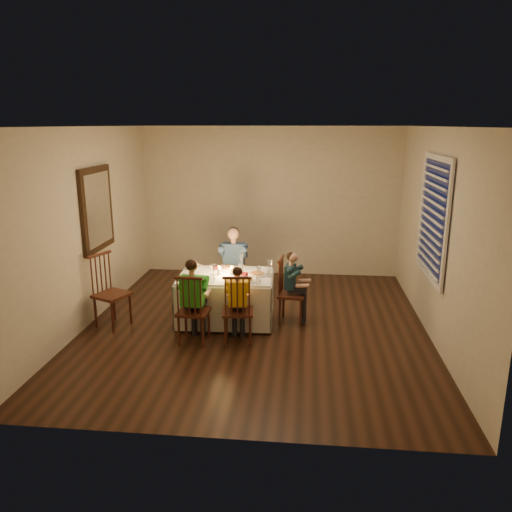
# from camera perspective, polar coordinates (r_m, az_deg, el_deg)

# --- Properties ---
(ground) EXTENTS (5.00, 5.00, 0.00)m
(ground) POSITION_cam_1_polar(r_m,az_deg,el_deg) (6.77, -0.07, -7.99)
(ground) COLOR black
(ground) RESTS_ON ground
(wall_left) EXTENTS (0.02, 5.00, 2.60)m
(wall_left) POSITION_cam_1_polar(r_m,az_deg,el_deg) (6.98, -18.80, 3.08)
(wall_left) COLOR beige
(wall_left) RESTS_ON ground
(wall_right) EXTENTS (0.02, 5.00, 2.60)m
(wall_right) POSITION_cam_1_polar(r_m,az_deg,el_deg) (6.54, 19.94, 2.24)
(wall_right) COLOR beige
(wall_right) RESTS_ON ground
(wall_back) EXTENTS (4.50, 0.02, 2.60)m
(wall_back) POSITION_cam_1_polar(r_m,az_deg,el_deg) (8.83, 1.63, 6.20)
(wall_back) COLOR beige
(wall_back) RESTS_ON ground
(ceiling) EXTENTS (5.00, 5.00, 0.00)m
(ceiling) POSITION_cam_1_polar(r_m,az_deg,el_deg) (6.24, -0.07, 14.59)
(ceiling) COLOR white
(ceiling) RESTS_ON wall_back
(dining_table) EXTENTS (1.31, 0.98, 0.63)m
(dining_table) POSITION_cam_1_polar(r_m,az_deg,el_deg) (6.79, -3.47, -3.71)
(dining_table) COLOR silver
(dining_table) RESTS_ON ground
(chair_adult) EXTENTS (0.38, 0.36, 0.90)m
(chair_adult) POSITION_cam_1_polar(r_m,az_deg,el_deg) (7.62, -2.52, -5.35)
(chair_adult) COLOR black
(chair_adult) RESTS_ON ground
(chair_near_left) EXTENTS (0.39, 0.38, 0.90)m
(chair_near_left) POSITION_cam_1_polar(r_m,az_deg,el_deg) (6.35, -7.03, -9.71)
(chair_near_left) COLOR black
(chair_near_left) RESTS_ON ground
(chair_near_right) EXTENTS (0.41, 0.39, 0.90)m
(chair_near_right) POSITION_cam_1_polar(r_m,az_deg,el_deg) (6.32, -2.05, -9.73)
(chair_near_right) COLOR black
(chair_near_right) RESTS_ON ground
(chair_end) EXTENTS (0.39, 0.41, 0.90)m
(chair_end) POSITION_cam_1_polar(r_m,az_deg,el_deg) (6.92, 4.08, -7.51)
(chair_end) COLOR black
(chair_end) RESTS_ON ground
(chair_extra) EXTENTS (0.52, 0.53, 0.99)m
(chair_extra) POSITION_cam_1_polar(r_m,az_deg,el_deg) (7.05, -15.89, -7.65)
(chair_extra) COLOR black
(chair_extra) RESTS_ON ground
(adult) EXTENTS (0.42, 0.39, 1.16)m
(adult) POSITION_cam_1_polar(r_m,az_deg,el_deg) (7.62, -2.52, -5.35)
(adult) COLOR navy
(adult) RESTS_ON ground
(child_green) EXTENTS (0.38, 0.35, 1.07)m
(child_green) POSITION_cam_1_polar(r_m,az_deg,el_deg) (6.35, -7.03, -9.71)
(child_green) COLOR green
(child_green) RESTS_ON ground
(child_yellow) EXTENTS (0.33, 0.31, 0.98)m
(child_yellow) POSITION_cam_1_polar(r_m,az_deg,el_deg) (6.32, -2.05, -9.73)
(child_yellow) COLOR yellow
(child_yellow) RESTS_ON ground
(child_teal) EXTENTS (0.31, 0.34, 0.99)m
(child_teal) POSITION_cam_1_polar(r_m,az_deg,el_deg) (6.92, 4.08, -7.51)
(child_teal) COLOR #1A3641
(child_teal) RESTS_ON ground
(setting_adult) EXTENTS (0.27, 0.27, 0.02)m
(setting_adult) POSITION_cam_1_polar(r_m,az_deg,el_deg) (7.00, -3.09, -1.41)
(setting_adult) COLOR white
(setting_adult) RESTS_ON dining_table
(setting_green) EXTENTS (0.27, 0.27, 0.02)m
(setting_green) POSITION_cam_1_polar(r_m,az_deg,el_deg) (6.55, -6.40, -2.64)
(setting_green) COLOR white
(setting_green) RESTS_ON dining_table
(setting_yellow) EXTENTS (0.27, 0.27, 0.02)m
(setting_yellow) POSITION_cam_1_polar(r_m,az_deg,el_deg) (6.43, -1.19, -2.87)
(setting_yellow) COLOR white
(setting_yellow) RESTS_ON dining_table
(setting_teal) EXTENTS (0.27, 0.27, 0.02)m
(setting_teal) POSITION_cam_1_polar(r_m,az_deg,el_deg) (6.71, 0.13, -2.11)
(setting_teal) COLOR white
(setting_teal) RESTS_ON dining_table
(candle_left) EXTENTS (0.06, 0.06, 0.10)m
(candle_left) POSITION_cam_1_polar(r_m,az_deg,el_deg) (6.72, -4.23, -1.75)
(candle_left) COLOR white
(candle_left) RESTS_ON dining_table
(candle_right) EXTENTS (0.06, 0.06, 0.10)m
(candle_right) POSITION_cam_1_polar(r_m,az_deg,el_deg) (6.70, -2.78, -1.78)
(candle_right) COLOR white
(candle_right) RESTS_ON dining_table
(squash) EXTENTS (0.09, 0.09, 0.09)m
(squash) POSITION_cam_1_polar(r_m,az_deg,el_deg) (7.04, -7.01, -1.11)
(squash) COLOR gold
(squash) RESTS_ON dining_table
(orange_fruit) EXTENTS (0.08, 0.08, 0.08)m
(orange_fruit) POSITION_cam_1_polar(r_m,az_deg,el_deg) (6.74, -1.99, -1.77)
(orange_fruit) COLOR orange
(orange_fruit) RESTS_ON dining_table
(serving_bowl) EXTENTS (0.23, 0.23, 0.05)m
(serving_bowl) POSITION_cam_1_polar(r_m,az_deg,el_deg) (7.04, -7.13, -1.27)
(serving_bowl) COLOR white
(serving_bowl) RESTS_ON dining_table
(wall_mirror) EXTENTS (0.06, 0.95, 1.15)m
(wall_mirror) POSITION_cam_1_polar(r_m,az_deg,el_deg) (7.20, -17.72, 5.13)
(wall_mirror) COLOR black
(wall_mirror) RESTS_ON wall_left
(window_blinds) EXTENTS (0.07, 1.34, 1.54)m
(window_blinds) POSITION_cam_1_polar(r_m,az_deg,el_deg) (6.59, 19.52, 4.14)
(window_blinds) COLOR black
(window_blinds) RESTS_ON wall_right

